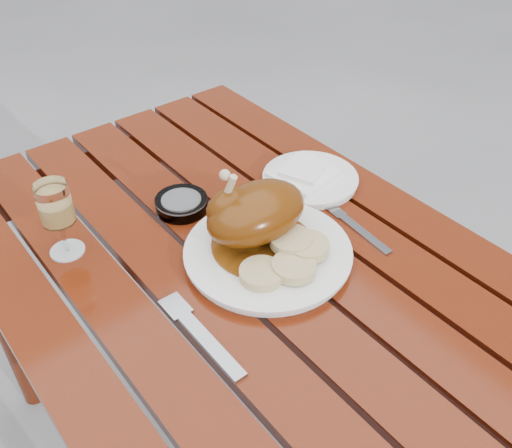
{
  "coord_description": "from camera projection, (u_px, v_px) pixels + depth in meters",
  "views": [
    {
      "loc": [
        -0.45,
        -0.63,
        1.45
      ],
      "look_at": [
        0.06,
        0.02,
        0.78
      ],
      "focal_mm": 40.0,
      "sensor_mm": 36.0,
      "label": 1
    }
  ],
  "objects": [
    {
      "name": "dinner_plate",
      "position": [
        268.0,
        253.0,
        1.04
      ],
      "size": [
        0.37,
        0.37,
        0.02
      ],
      "primitive_type": "cylinder",
      "rotation": [
        0.0,
        0.0,
        0.23
      ],
      "color": "white",
      "rests_on": "table"
    },
    {
      "name": "side_plate",
      "position": [
        310.0,
        179.0,
        1.22
      ],
      "size": [
        0.23,
        0.23,
        0.02
      ],
      "primitive_type": "cylinder",
      "rotation": [
        0.0,
        0.0,
        -0.14
      ],
      "color": "white",
      "rests_on": "table"
    },
    {
      "name": "napkin",
      "position": [
        304.0,
        173.0,
        1.22
      ],
      "size": [
        0.14,
        0.13,
        0.01
      ],
      "primitive_type": "cube",
      "rotation": [
        0.0,
        0.0,
        0.14
      ],
      "color": "white",
      "rests_on": "side_plate"
    },
    {
      "name": "table",
      "position": [
        240.0,
        380.0,
        1.28
      ],
      "size": [
        0.8,
        1.2,
        0.75
      ],
      "primitive_type": "cube",
      "color": "maroon",
      "rests_on": "ground"
    },
    {
      "name": "roast_duck",
      "position": [
        253.0,
        213.0,
        1.02
      ],
      "size": [
        0.2,
        0.19,
        0.14
      ],
      "color": "#60310B",
      "rests_on": "dinner_plate"
    },
    {
      "name": "fork",
      "position": [
        205.0,
        339.0,
        0.89
      ],
      "size": [
        0.02,
        0.19,
        0.01
      ],
      "primitive_type": "cube",
      "rotation": [
        0.0,
        0.0,
        -0.0
      ],
      "color": "gray",
      "rests_on": "table"
    },
    {
      "name": "ashtray",
      "position": [
        182.0,
        204.0,
        1.15
      ],
      "size": [
        0.11,
        0.11,
        0.03
      ],
      "primitive_type": "cylinder",
      "rotation": [
        0.0,
        0.0,
        0.06
      ],
      "color": "#B2B7BC",
      "rests_on": "table"
    },
    {
      "name": "wine_glass",
      "position": [
        59.0,
        220.0,
        1.01
      ],
      "size": [
        0.08,
        0.08,
        0.15
      ],
      "primitive_type": "cylinder",
      "rotation": [
        0.0,
        0.0,
        0.24
      ],
      "color": "#EFC56D",
      "rests_on": "table"
    },
    {
      "name": "knife",
      "position": [
        357.0,
        228.0,
        1.1
      ],
      "size": [
        0.03,
        0.18,
        0.01
      ],
      "primitive_type": "cube",
      "rotation": [
        0.0,
        0.0,
        -0.09
      ],
      "color": "gray",
      "rests_on": "table"
    },
    {
      "name": "bread_dumplings",
      "position": [
        289.0,
        256.0,
        0.99
      ],
      "size": [
        0.18,
        0.13,
        0.03
      ],
      "color": "#CEB67E",
      "rests_on": "dinner_plate"
    }
  ]
}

